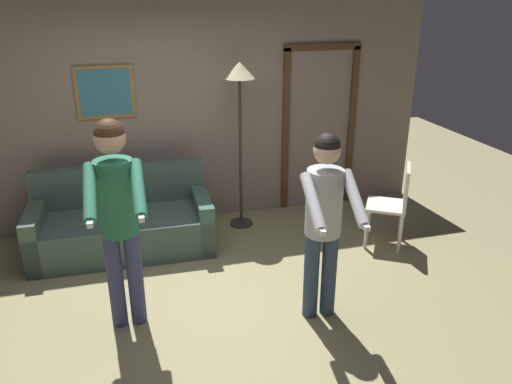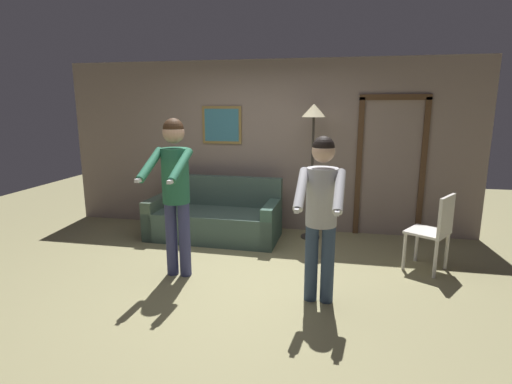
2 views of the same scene
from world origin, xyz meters
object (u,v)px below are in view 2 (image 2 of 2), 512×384
at_px(torchiere_lamp, 313,127).
at_px(person_standing_right, 321,206).
at_px(dining_chair_distant, 435,228).
at_px(couch, 215,219).
at_px(person_standing_left, 175,182).

relative_size(torchiere_lamp, person_standing_right, 1.18).
distance_m(torchiere_lamp, person_standing_right, 2.09).
bearing_deg(dining_chair_distant, torchiere_lamp, 147.20).
height_order(torchiere_lamp, person_standing_right, torchiere_lamp).
bearing_deg(couch, dining_chair_distant, -13.72).
relative_size(person_standing_left, dining_chair_distant, 1.93).
xyz_separation_m(couch, person_standing_right, (1.61, -1.72, 0.71)).
bearing_deg(person_standing_left, dining_chair_distant, 13.55).
distance_m(torchiere_lamp, person_standing_left, 2.24).
distance_m(couch, torchiere_lamp, 1.96).
bearing_deg(couch, torchiere_lamp, 10.42).
bearing_deg(dining_chair_distant, person_standing_right, -141.67).
relative_size(couch, person_standing_right, 1.17).
bearing_deg(person_standing_left, torchiere_lamp, 49.83).
bearing_deg(torchiere_lamp, person_standing_left, -130.17).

